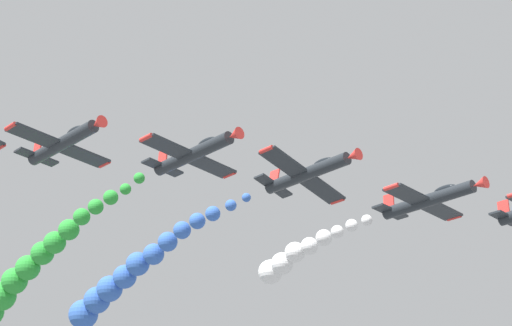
{
  "coord_description": "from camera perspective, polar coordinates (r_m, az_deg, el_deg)",
  "views": [
    {
      "loc": [
        45.89,
        46.42,
        109.24
      ],
      "look_at": [
        0.0,
        0.0,
        138.57
      ],
      "focal_mm": 59.78,
      "sensor_mm": 36.0,
      "label": 1
    }
  ],
  "objects": [
    {
      "name": "airplane_left_outer",
      "position": [
        71.29,
        -4.17,
        0.65
      ],
      "size": [
        9.57,
        10.35,
        2.34
      ],
      "rotation": [
        0.0,
        -0.05,
        0.0
      ],
      "color": "#23282D"
    },
    {
      "name": "airplane_right_inner",
      "position": [
        72.72,
        3.52,
        -0.66
      ],
      "size": [
        9.4,
        10.35,
        3.09
      ],
      "rotation": [
        0.0,
        -0.23,
        0.0
      ],
      "color": "#23282D"
    },
    {
      "name": "smoke_trail_right_inner",
      "position": [
        89.59,
        -9.04,
        -7.82
      ],
      "size": [
        3.15,
        26.87,
        8.38
      ],
      "color": "blue"
    },
    {
      "name": "smoke_trail_left_inner",
      "position": [
        82.82,
        2.51,
        -6.29
      ],
      "size": [
        2.41,
        13.63,
        4.1
      ],
      "color": "white"
    },
    {
      "name": "smoke_trail_left_outer",
      "position": [
        89.27,
        -15.22,
        -7.16
      ],
      "size": [
        3.04,
        26.29,
        9.81
      ],
      "color": "green"
    },
    {
      "name": "airplane_right_outer",
      "position": [
        72.64,
        -12.76,
        1.35
      ],
      "size": [
        9.57,
        10.35,
        2.34
      ],
      "rotation": [
        0.0,
        -0.04,
        0.0
      ],
      "color": "#23282D"
    },
    {
      "name": "airplane_left_inner",
      "position": [
        74.45,
        11.53,
        -2.41
      ],
      "size": [
        9.57,
        10.35,
        2.33
      ],
      "rotation": [
        0.0,
        -0.03,
        0.0
      ],
      "color": "#23282D"
    }
  ]
}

